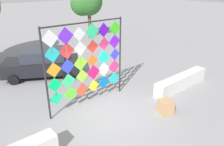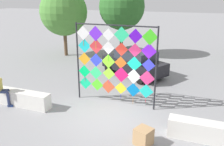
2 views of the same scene
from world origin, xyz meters
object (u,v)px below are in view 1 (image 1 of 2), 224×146
at_px(kite_display_rack, 87,59).
at_px(cardboard_box_large, 166,107).
at_px(parked_car, 42,63).
at_px(tree_far_right, 85,3).

relative_size(kite_display_rack, cardboard_box_large, 6.35).
bearing_deg(parked_car, kite_display_rack, -86.35).
relative_size(cardboard_box_large, tree_far_right, 0.12).
bearing_deg(parked_car, cardboard_box_large, -71.95).
height_order(kite_display_rack, cardboard_box_large, kite_display_rack).
bearing_deg(cardboard_box_large, kite_display_rack, 126.74).
bearing_deg(tree_far_right, parked_car, -138.29).
distance_m(kite_display_rack, tree_far_right, 12.62).
xyz_separation_m(parked_car, tree_far_right, (7.15, 6.37, 2.42)).
height_order(parked_car, tree_far_right, tree_far_right).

